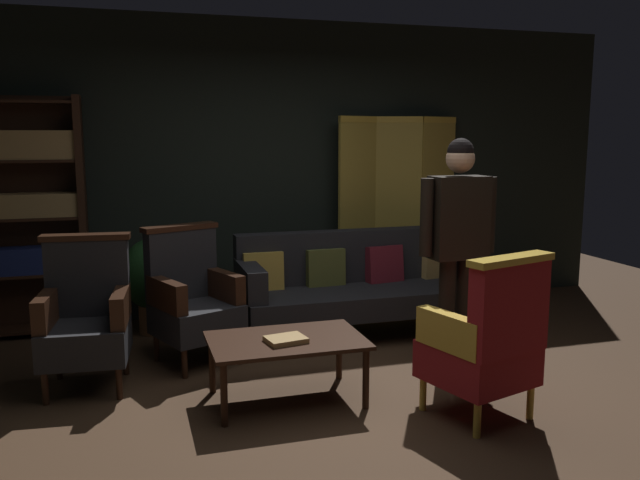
{
  "coord_description": "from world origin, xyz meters",
  "views": [
    {
      "loc": [
        -1.38,
        -3.8,
        1.73
      ],
      "look_at": [
        0.0,
        0.8,
        0.95
      ],
      "focal_mm": 36.73,
      "sensor_mm": 36.0,
      "label": 1
    }
  ],
  "objects_px": {
    "coffee_table": "(286,345)",
    "standing_figure": "(458,235)",
    "velvet_couch": "(359,281)",
    "folding_screen": "(398,209)",
    "book_tan_leather": "(286,340)",
    "armchair_wing_left": "(86,317)",
    "potted_plant": "(154,278)",
    "armchair_gilt_accent": "(486,341)",
    "armchair_wing_right": "(192,299)",
    "bookshelf": "(30,211)"
  },
  "relations": [
    {
      "from": "bookshelf",
      "to": "potted_plant",
      "type": "relative_size",
      "value": 2.44
    },
    {
      "from": "coffee_table",
      "to": "armchair_wing_right",
      "type": "height_order",
      "value": "armchair_wing_right"
    },
    {
      "from": "bookshelf",
      "to": "standing_figure",
      "type": "xyz_separation_m",
      "value": [
        3.01,
        -1.9,
        -0.06
      ]
    },
    {
      "from": "armchair_wing_left",
      "to": "armchair_wing_right",
      "type": "relative_size",
      "value": 1.0
    },
    {
      "from": "armchair_wing_right",
      "to": "book_tan_leather",
      "type": "bearing_deg",
      "value": -64.68
    },
    {
      "from": "coffee_table",
      "to": "armchair_wing_right",
      "type": "relative_size",
      "value": 0.96
    },
    {
      "from": "bookshelf",
      "to": "coffee_table",
      "type": "height_order",
      "value": "bookshelf"
    },
    {
      "from": "coffee_table",
      "to": "armchair_wing_left",
      "type": "height_order",
      "value": "armchair_wing_left"
    },
    {
      "from": "coffee_table",
      "to": "armchair_gilt_accent",
      "type": "distance_m",
      "value": 1.26
    },
    {
      "from": "armchair_wing_right",
      "to": "coffee_table",
      "type": "bearing_deg",
      "value": -62.16
    },
    {
      "from": "coffee_table",
      "to": "potted_plant",
      "type": "xyz_separation_m",
      "value": [
        -0.75,
        1.79,
        0.11
      ]
    },
    {
      "from": "folding_screen",
      "to": "book_tan_leather",
      "type": "height_order",
      "value": "folding_screen"
    },
    {
      "from": "velvet_couch",
      "to": "armchair_gilt_accent",
      "type": "bearing_deg",
      "value": -86.13
    },
    {
      "from": "armchair_gilt_accent",
      "to": "bookshelf",
      "type": "bearing_deg",
      "value": 137.02
    },
    {
      "from": "potted_plant",
      "to": "book_tan_leather",
      "type": "bearing_deg",
      "value": -68.51
    },
    {
      "from": "folding_screen",
      "to": "armchair_gilt_accent",
      "type": "xyz_separation_m",
      "value": [
        -0.57,
        -2.68,
        -0.5
      ]
    },
    {
      "from": "bookshelf",
      "to": "armchair_wing_left",
      "type": "relative_size",
      "value": 1.97
    },
    {
      "from": "armchair_wing_left",
      "to": "standing_figure",
      "type": "xyz_separation_m",
      "value": [
        2.53,
        -0.53,
        0.54
      ]
    },
    {
      "from": "armchair_gilt_accent",
      "to": "armchair_wing_left",
      "type": "distance_m",
      "value": 2.67
    },
    {
      "from": "potted_plant",
      "to": "bookshelf",
      "type": "bearing_deg",
      "value": 166.61
    },
    {
      "from": "book_tan_leather",
      "to": "standing_figure",
      "type": "bearing_deg",
      "value": 8.16
    },
    {
      "from": "coffee_table",
      "to": "standing_figure",
      "type": "height_order",
      "value": "standing_figure"
    },
    {
      "from": "bookshelf",
      "to": "potted_plant",
      "type": "height_order",
      "value": "bookshelf"
    },
    {
      "from": "standing_figure",
      "to": "book_tan_leather",
      "type": "xyz_separation_m",
      "value": [
        -1.3,
        -0.19,
        -0.59
      ]
    },
    {
      "from": "coffee_table",
      "to": "armchair_gilt_accent",
      "type": "xyz_separation_m",
      "value": [
        1.09,
        -0.61,
        0.12
      ]
    },
    {
      "from": "velvet_couch",
      "to": "armchair_gilt_accent",
      "type": "distance_m",
      "value": 1.9
    },
    {
      "from": "bookshelf",
      "to": "velvet_couch",
      "type": "height_order",
      "value": "bookshelf"
    },
    {
      "from": "bookshelf",
      "to": "armchair_gilt_accent",
      "type": "height_order",
      "value": "bookshelf"
    },
    {
      "from": "coffee_table",
      "to": "standing_figure",
      "type": "relative_size",
      "value": 0.59
    },
    {
      "from": "coffee_table",
      "to": "armchair_gilt_accent",
      "type": "relative_size",
      "value": 0.96
    },
    {
      "from": "standing_figure",
      "to": "book_tan_leather",
      "type": "distance_m",
      "value": 1.44
    },
    {
      "from": "armchair_wing_right",
      "to": "book_tan_leather",
      "type": "xyz_separation_m",
      "value": [
        0.48,
        -1.02,
        -0.05
      ]
    },
    {
      "from": "standing_figure",
      "to": "book_tan_leather",
      "type": "bearing_deg",
      "value": -171.84
    },
    {
      "from": "bookshelf",
      "to": "armchair_gilt_accent",
      "type": "xyz_separation_m",
      "value": [
        2.83,
        -2.64,
        -0.59
      ]
    },
    {
      "from": "velvet_couch",
      "to": "armchair_gilt_accent",
      "type": "height_order",
      "value": "armchair_gilt_accent"
    },
    {
      "from": "armchair_gilt_accent",
      "to": "potted_plant",
      "type": "bearing_deg",
      "value": 127.55
    },
    {
      "from": "velvet_couch",
      "to": "armchair_wing_right",
      "type": "xyz_separation_m",
      "value": [
        -1.47,
        -0.33,
        0.03
      ]
    },
    {
      "from": "armchair_wing_right",
      "to": "velvet_couch",
      "type": "bearing_deg",
      "value": 12.65
    },
    {
      "from": "velvet_couch",
      "to": "potted_plant",
      "type": "relative_size",
      "value": 2.52
    },
    {
      "from": "velvet_couch",
      "to": "potted_plant",
      "type": "height_order",
      "value": "velvet_couch"
    },
    {
      "from": "standing_figure",
      "to": "coffee_table",
      "type": "bearing_deg",
      "value": -174.72
    },
    {
      "from": "folding_screen",
      "to": "bookshelf",
      "type": "distance_m",
      "value": 3.4
    },
    {
      "from": "folding_screen",
      "to": "book_tan_leather",
      "type": "xyz_separation_m",
      "value": [
        -1.68,
        -2.13,
        -0.55
      ]
    },
    {
      "from": "folding_screen",
      "to": "potted_plant",
      "type": "relative_size",
      "value": 2.26
    },
    {
      "from": "armchair_wing_right",
      "to": "bookshelf",
      "type": "bearing_deg",
      "value": 139.04
    },
    {
      "from": "coffee_table",
      "to": "standing_figure",
      "type": "distance_m",
      "value": 1.44
    },
    {
      "from": "armchair_wing_left",
      "to": "potted_plant",
      "type": "xyz_separation_m",
      "value": [
        0.5,
        1.14,
        -0.0
      ]
    },
    {
      "from": "folding_screen",
      "to": "armchair_wing_left",
      "type": "height_order",
      "value": "folding_screen"
    },
    {
      "from": "velvet_couch",
      "to": "armchair_wing_left",
      "type": "distance_m",
      "value": 2.31
    },
    {
      "from": "velvet_couch",
      "to": "standing_figure",
      "type": "distance_m",
      "value": 1.34
    }
  ]
}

